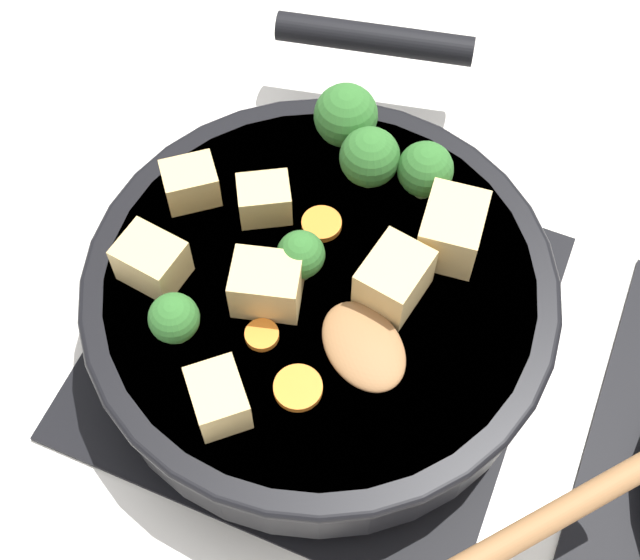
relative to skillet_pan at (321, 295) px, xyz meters
The scene contains 19 objects.
ground_plane 0.06m from the skillet_pan, 12.03° to the left, with size 2.40×2.40×0.00m, color white.
front_burner_grate 0.05m from the skillet_pan, 12.03° to the left, with size 0.31×0.31×0.03m.
skillet_pan is the anchor object (origin of this frame).
wooden_spoon 0.15m from the skillet_pan, 49.98° to the left, with size 0.22×0.23×0.02m.
tofu_cube_center_large 0.06m from the skillet_pan, 42.73° to the right, with size 0.04×0.04×0.04m, color #DBB770.
tofu_cube_near_handle 0.10m from the skillet_pan, 128.95° to the left, with size 0.05×0.04×0.04m, color #DBB770.
tofu_cube_east_chunk 0.12m from the skillet_pan, 10.68° to the right, with size 0.04×0.03×0.03m, color #DBB770.
tofu_cube_west_chunk 0.08m from the skillet_pan, 121.56° to the right, with size 0.04×0.03×0.03m, color #DBB770.
tofu_cube_back_piece 0.06m from the skillet_pan, 98.68° to the left, with size 0.05×0.04×0.04m, color #DBB770.
tofu_cube_front_piece 0.12m from the skillet_pan, 103.94° to the right, with size 0.04×0.03×0.03m, color #DBB770.
tofu_cube_mid_small 0.12m from the skillet_pan, 68.69° to the right, with size 0.04×0.03×0.03m, color #DBB770.
broccoli_floret_near_spoon 0.05m from the skillet_pan, 90.92° to the right, with size 0.03×0.03×0.04m.
broccoli_floret_center_top 0.13m from the skillet_pan, 166.07° to the right, with size 0.05×0.05×0.05m.
broccoli_floret_east_rim 0.11m from the skillet_pan, 41.75° to the right, with size 0.03×0.03×0.04m.
broccoli_floret_west_rim 0.10m from the skillet_pan, behind, with size 0.04×0.04×0.05m.
broccoli_floret_north_edge 0.11m from the skillet_pan, 157.10° to the left, with size 0.04×0.04×0.05m.
carrot_slice_orange_thin 0.06m from the skillet_pan, 17.65° to the right, with size 0.02×0.02×0.01m, color orange.
carrot_slice_near_center 0.05m from the skillet_pan, 158.23° to the right, with size 0.03×0.03×0.01m, color orange.
carrot_slice_edge_slice 0.09m from the skillet_pan, 12.89° to the left, with size 0.03×0.03×0.01m, color orange.
Camera 1 is at (0.28, 0.12, 0.60)m, focal length 50.00 mm.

